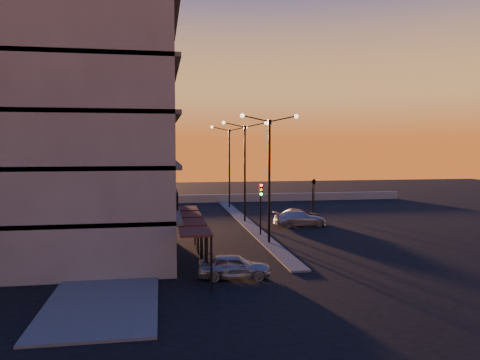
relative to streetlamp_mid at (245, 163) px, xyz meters
name	(u,v)px	position (x,y,z in m)	size (l,w,h in m)	color
ground	(269,244)	(0.00, -10.00, -5.59)	(120.00, 120.00, 0.00)	black
sidewalk_west	(127,237)	(-10.50, -6.00, -5.53)	(5.00, 40.00, 0.12)	#52524F
median	(245,221)	(0.00, 0.00, -5.53)	(1.20, 36.00, 0.12)	#52524F
parapet	(238,198)	(2.00, 16.00, -5.09)	(44.00, 0.50, 1.00)	slate
building	(65,75)	(-14.00, -9.97, 6.32)	(14.35, 17.08, 25.00)	slate
streetlamp_near	(269,168)	(0.00, -10.00, 0.00)	(4.32, 0.32, 9.51)	black
streetlamp_mid	(245,163)	(0.00, 0.00, 0.00)	(4.32, 0.32, 9.51)	black
streetlamp_far	(229,160)	(0.00, 10.00, 0.00)	(4.32, 0.32, 9.51)	black
traffic_light_main	(261,200)	(0.00, -7.13, -2.70)	(0.28, 0.44, 4.25)	black
signal_east_a	(313,196)	(8.00, 4.00, -3.66)	(0.13, 0.16, 3.60)	black
signal_east_b	(314,182)	(9.50, 8.00, -2.49)	(0.42, 1.99, 3.60)	black
car_hatchback	(235,266)	(-3.91, -18.52, -4.92)	(1.58, 3.93, 1.34)	#939599
car_sedan	(300,216)	(5.00, -1.39, -4.95)	(1.35, 3.87, 1.28)	black
car_wagon	(300,218)	(4.50, -3.00, -4.90)	(1.94, 4.78, 1.39)	#ACAFB4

